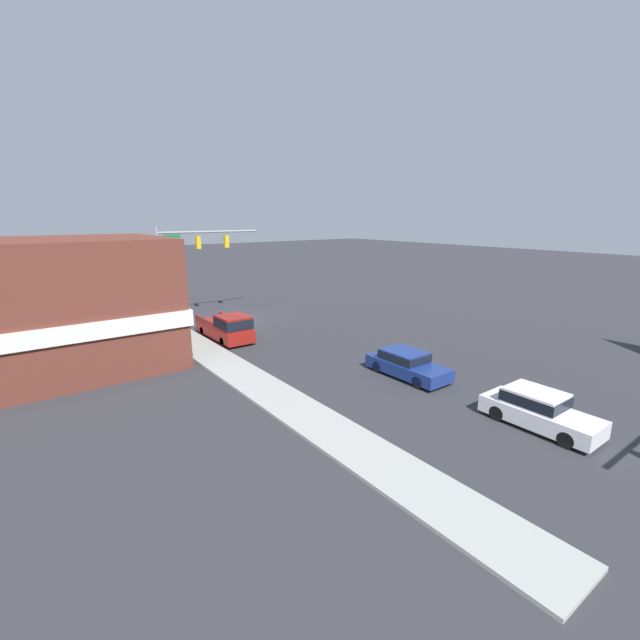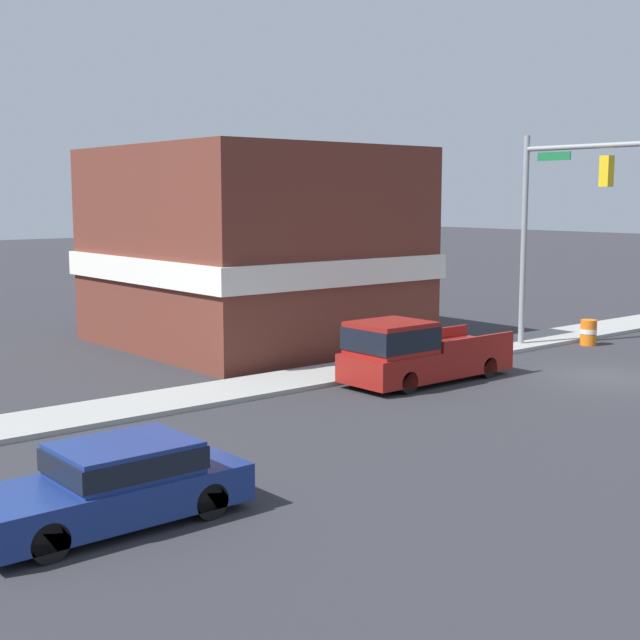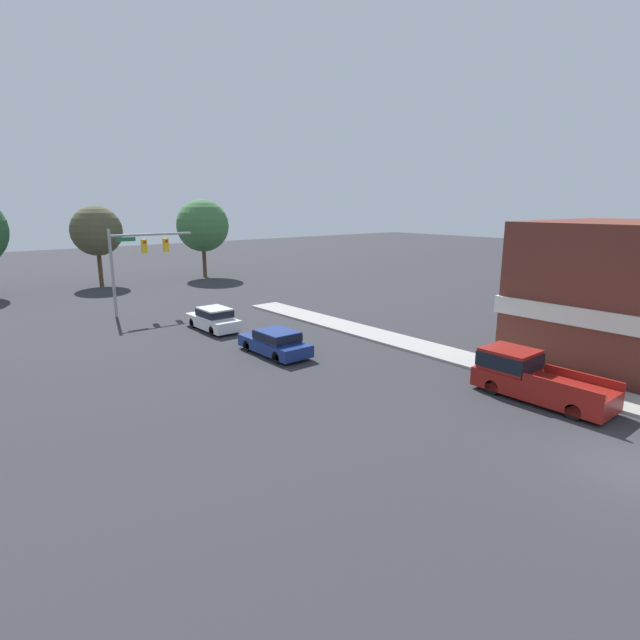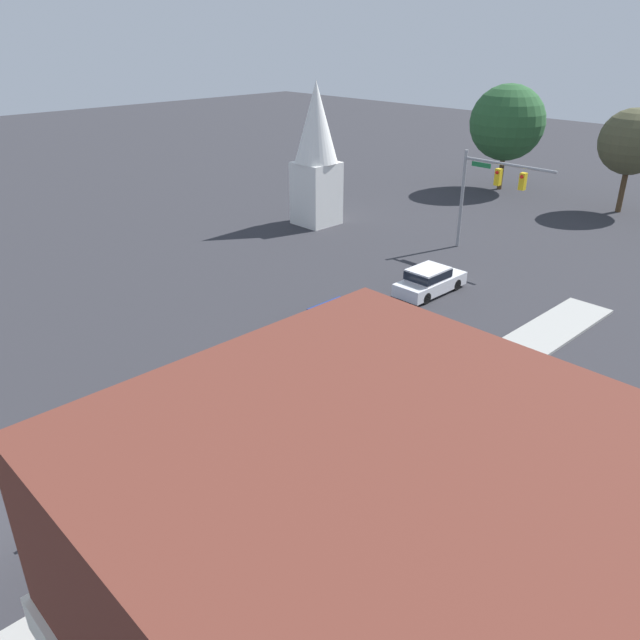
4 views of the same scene
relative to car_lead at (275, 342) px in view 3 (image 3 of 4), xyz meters
The scene contains 8 objects.
ground_plane 17.82m from the car_lead, 84.74° to the right, with size 200.00×200.00×0.00m, color #2D2D33.
far_signal_assembly 16.18m from the car_lead, 96.37° to the left, with size 6.48×0.49×6.57m.
car_lead is the anchor object (origin of this frame).
car_second_ahead 7.33m from the car_lead, 89.76° to the left, with size 1.83×4.63×1.56m.
pickup_truck_parked 13.36m from the car_lead, 68.45° to the right, with size 2.05×5.76×1.98m.
corner_brick_building 19.65m from the car_lead, 42.58° to the right, with size 10.86×10.06×7.45m.
backdrop_tree_left_mid 32.96m from the car_lead, 89.50° to the left, with size 5.14×5.14×8.21m.
backdrop_tree_center 33.45m from the car_lead, 69.62° to the left, with size 5.93×5.93×8.89m.
Camera 3 is at (-17.10, -4.75, 8.32)m, focal length 28.00 mm.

